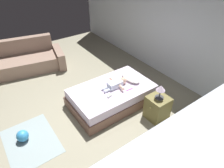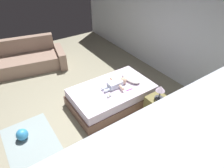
% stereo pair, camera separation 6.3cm
% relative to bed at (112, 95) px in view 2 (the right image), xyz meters
% --- Properties ---
extents(ground_plane, '(8.00, 8.00, 0.00)m').
position_rel_bed_xyz_m(ground_plane, '(-0.21, -1.03, -0.21)').
color(ground_plane, gray).
extents(wall_behind_bed, '(8.00, 0.12, 2.84)m').
position_rel_bed_xyz_m(wall_behind_bed, '(-0.21, 1.97, 1.21)').
color(wall_behind_bed, silver).
rests_on(wall_behind_bed, ground_plane).
extents(bed, '(1.13, 1.88, 0.43)m').
position_rel_bed_xyz_m(bed, '(0.00, 0.00, 0.00)').
color(bed, brown).
rests_on(bed, ground_plane).
extents(pillow, '(0.55, 0.29, 0.10)m').
position_rel_bed_xyz_m(pillow, '(-0.01, 0.55, 0.27)').
color(pillow, white).
rests_on(pillow, bed).
extents(baby, '(0.52, 0.62, 0.15)m').
position_rel_bed_xyz_m(baby, '(0.01, 0.11, 0.28)').
color(baby, silver).
rests_on(baby, bed).
extents(toothbrush, '(0.03, 0.17, 0.02)m').
position_rel_bed_xyz_m(toothbrush, '(0.28, 0.28, 0.23)').
color(toothbrush, purple).
rests_on(toothbrush, bed).
extents(couch, '(1.42, 2.34, 0.83)m').
position_rel_bed_xyz_m(couch, '(-2.71, -1.20, 0.06)').
color(couch, gray).
rests_on(couch, ground_plane).
extents(nightstand, '(0.41, 0.44, 0.53)m').
position_rel_bed_xyz_m(nightstand, '(0.93, 0.49, 0.05)').
color(nightstand, brown).
rests_on(nightstand, ground_plane).
extents(lamp, '(0.18, 0.18, 0.30)m').
position_rel_bed_xyz_m(lamp, '(0.93, 0.49, 0.53)').
color(lamp, '#333338').
rests_on(lamp, nightstand).
extents(rug, '(1.17, 0.88, 0.01)m').
position_rel_bed_xyz_m(rug, '(0.02, -1.89, -0.21)').
color(rug, '#8C9D9E').
rests_on(rug, ground_plane).
extents(toy_ball, '(0.22, 0.22, 0.22)m').
position_rel_bed_xyz_m(toy_ball, '(-0.09, -1.98, -0.09)').
color(toy_ball, '#348ECC').
rests_on(toy_ball, rug).
extents(baby_bottle, '(0.08, 0.12, 0.07)m').
position_rel_bed_xyz_m(baby_bottle, '(0.23, -0.22, 0.25)').
color(baby_bottle, white).
rests_on(baby_bottle, bed).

